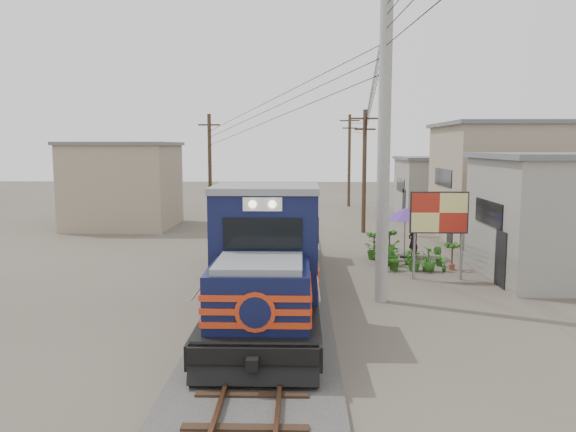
{
  "coord_description": "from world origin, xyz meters",
  "views": [
    {
      "loc": [
        0.96,
        -18.13,
        4.97
      ],
      "look_at": [
        0.4,
        3.96,
        2.2
      ],
      "focal_mm": 35.0,
      "sensor_mm": 36.0,
      "label": 1
    }
  ],
  "objects_px": {
    "billboard": "(439,215)",
    "vendor": "(413,241)",
    "locomotive": "(273,246)",
    "market_umbrella": "(405,214)"
  },
  "relations": [
    {
      "from": "market_umbrella",
      "to": "vendor",
      "type": "relative_size",
      "value": 1.69
    },
    {
      "from": "billboard",
      "to": "vendor",
      "type": "distance_m",
      "value": 4.53
    },
    {
      "from": "market_umbrella",
      "to": "locomotive",
      "type": "bearing_deg",
      "value": -130.19
    },
    {
      "from": "vendor",
      "to": "billboard",
      "type": "bearing_deg",
      "value": 56.88
    },
    {
      "from": "locomotive",
      "to": "market_umbrella",
      "type": "bearing_deg",
      "value": 49.81
    },
    {
      "from": "billboard",
      "to": "vendor",
      "type": "relative_size",
      "value": 2.23
    },
    {
      "from": "locomotive",
      "to": "vendor",
      "type": "distance_m",
      "value": 8.96
    },
    {
      "from": "locomotive",
      "to": "billboard",
      "type": "bearing_deg",
      "value": 22.06
    },
    {
      "from": "billboard",
      "to": "locomotive",
      "type": "bearing_deg",
      "value": -157.07
    },
    {
      "from": "vendor",
      "to": "market_umbrella",
      "type": "bearing_deg",
      "value": -21.47
    }
  ]
}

